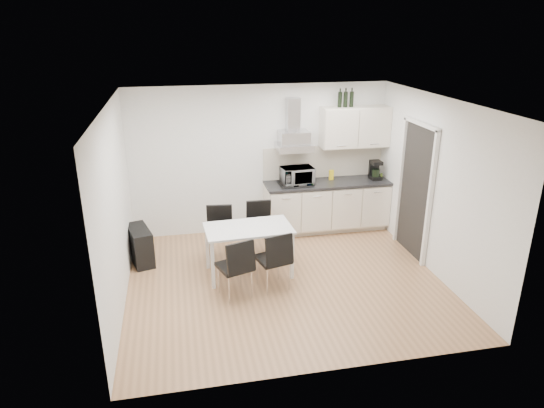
{
  "coord_description": "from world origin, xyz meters",
  "views": [
    {
      "loc": [
        -1.43,
        -6.09,
        3.54
      ],
      "look_at": [
        -0.13,
        0.32,
        1.1
      ],
      "focal_mm": 32.0,
      "sensor_mm": 36.0,
      "label": 1
    }
  ],
  "objects_px": {
    "dining_table": "(248,233)",
    "floor_speaker": "(223,226)",
    "chair_near_left": "(235,267)",
    "chair_near_right": "(273,260)",
    "chair_far_right": "(260,230)",
    "guitar_amp": "(140,245)",
    "chair_far_left": "(220,235)",
    "kitchenette": "(329,186)"
  },
  "relations": [
    {
      "from": "floor_speaker",
      "to": "kitchenette",
      "type": "bearing_deg",
      "value": -4.72
    },
    {
      "from": "chair_far_right",
      "to": "chair_near_right",
      "type": "height_order",
      "value": "same"
    },
    {
      "from": "kitchenette",
      "to": "chair_far_right",
      "type": "xyz_separation_m",
      "value": [
        -1.39,
        -0.81,
        -0.39
      ]
    },
    {
      "from": "floor_speaker",
      "to": "chair_near_right",
      "type": "bearing_deg",
      "value": -76.18
    },
    {
      "from": "dining_table",
      "to": "chair_near_left",
      "type": "xyz_separation_m",
      "value": [
        -0.29,
        -0.6,
        -0.22
      ]
    },
    {
      "from": "chair_near_left",
      "to": "guitar_amp",
      "type": "distance_m",
      "value": 1.87
    },
    {
      "from": "floor_speaker",
      "to": "dining_table",
      "type": "bearing_deg",
      "value": -81.56
    },
    {
      "from": "chair_near_right",
      "to": "floor_speaker",
      "type": "xyz_separation_m",
      "value": [
        -0.49,
        2.04,
        -0.3
      ]
    },
    {
      "from": "chair_far_right",
      "to": "floor_speaker",
      "type": "height_order",
      "value": "chair_far_right"
    },
    {
      "from": "kitchenette",
      "to": "chair_near_left",
      "type": "bearing_deg",
      "value": -134.51
    },
    {
      "from": "kitchenette",
      "to": "chair_far_right",
      "type": "height_order",
      "value": "kitchenette"
    },
    {
      "from": "chair_far_right",
      "to": "floor_speaker",
      "type": "bearing_deg",
      "value": -60.69
    },
    {
      "from": "guitar_amp",
      "to": "floor_speaker",
      "type": "xyz_separation_m",
      "value": [
        1.39,
        0.84,
        -0.14
      ]
    },
    {
      "from": "dining_table",
      "to": "kitchenette",
      "type": "bearing_deg",
      "value": 37.03
    },
    {
      "from": "chair_far_left",
      "to": "chair_near_left",
      "type": "height_order",
      "value": "same"
    },
    {
      "from": "chair_near_left",
      "to": "chair_near_right",
      "type": "bearing_deg",
      "value": -6.85
    },
    {
      "from": "dining_table",
      "to": "chair_far_left",
      "type": "height_order",
      "value": "chair_far_left"
    },
    {
      "from": "dining_table",
      "to": "chair_far_left",
      "type": "relative_size",
      "value": 1.47
    },
    {
      "from": "chair_far_right",
      "to": "floor_speaker",
      "type": "xyz_separation_m",
      "value": [
        -0.5,
        0.98,
        -0.3
      ]
    },
    {
      "from": "chair_far_right",
      "to": "chair_near_right",
      "type": "relative_size",
      "value": 1.0
    },
    {
      "from": "chair_near_right",
      "to": "guitar_amp",
      "type": "height_order",
      "value": "chair_near_right"
    },
    {
      "from": "chair_far_left",
      "to": "guitar_amp",
      "type": "xyz_separation_m",
      "value": [
        -1.23,
        0.22,
        -0.16
      ]
    },
    {
      "from": "chair_near_right",
      "to": "floor_speaker",
      "type": "distance_m",
      "value": 2.12
    },
    {
      "from": "chair_far_left",
      "to": "chair_far_right",
      "type": "distance_m",
      "value": 0.66
    },
    {
      "from": "chair_far_right",
      "to": "chair_near_left",
      "type": "bearing_deg",
      "value": 66.45
    },
    {
      "from": "kitchenette",
      "to": "chair_far_right",
      "type": "relative_size",
      "value": 2.86
    },
    {
      "from": "chair_far_right",
      "to": "chair_far_left",
      "type": "bearing_deg",
      "value": 9.02
    },
    {
      "from": "dining_table",
      "to": "chair_far_left",
      "type": "xyz_separation_m",
      "value": [
        -0.38,
        0.49,
        -0.22
      ]
    },
    {
      "from": "chair_far_left",
      "to": "chair_near_right",
      "type": "height_order",
      "value": "same"
    },
    {
      "from": "kitchenette",
      "to": "chair_near_right",
      "type": "xyz_separation_m",
      "value": [
        -1.4,
        -1.87,
        -0.39
      ]
    },
    {
      "from": "floor_speaker",
      "to": "chair_far_left",
      "type": "bearing_deg",
      "value": -98.07
    },
    {
      "from": "guitar_amp",
      "to": "floor_speaker",
      "type": "distance_m",
      "value": 1.63
    },
    {
      "from": "dining_table",
      "to": "floor_speaker",
      "type": "xyz_separation_m",
      "value": [
        -0.22,
        1.55,
        -0.52
      ]
    },
    {
      "from": "chair_far_right",
      "to": "floor_speaker",
      "type": "distance_m",
      "value": 1.14
    },
    {
      "from": "chair_near_left",
      "to": "kitchenette",
      "type": "bearing_deg",
      "value": 26.95
    },
    {
      "from": "chair_near_right",
      "to": "chair_far_left",
      "type": "bearing_deg",
      "value": 108.93
    },
    {
      "from": "dining_table",
      "to": "chair_far_right",
      "type": "relative_size",
      "value": 1.47
    },
    {
      "from": "chair_far_right",
      "to": "chair_near_left",
      "type": "height_order",
      "value": "same"
    },
    {
      "from": "chair_far_left",
      "to": "chair_far_right",
      "type": "xyz_separation_m",
      "value": [
        0.66,
        0.08,
        0.0
      ]
    },
    {
      "from": "chair_far_left",
      "to": "chair_far_right",
      "type": "height_order",
      "value": "same"
    },
    {
      "from": "floor_speaker",
      "to": "chair_far_right",
      "type": "bearing_deg",
      "value": -62.61
    },
    {
      "from": "guitar_amp",
      "to": "floor_speaker",
      "type": "bearing_deg",
      "value": 15.73
    }
  ]
}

